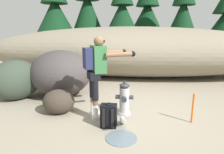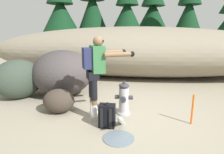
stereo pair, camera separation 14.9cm
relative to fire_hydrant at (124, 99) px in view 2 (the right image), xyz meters
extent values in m
cube|color=gray|center=(0.05, 0.02, -0.36)|extent=(56.00, 56.00, 0.04)
ellipsoid|color=gray|center=(0.05, 3.83, 0.64)|extent=(12.33, 3.20, 1.97)
cylinder|color=#B2B2B7|center=(0.00, 0.00, -0.32)|extent=(0.28, 0.28, 0.04)
cylinder|color=#B2B2B7|center=(0.00, 0.00, -0.02)|extent=(0.21, 0.21, 0.55)
ellipsoid|color=#333338|center=(0.00, 0.00, 0.30)|extent=(0.22, 0.22, 0.10)
cylinder|color=#333338|center=(0.00, 0.00, 0.38)|extent=(0.06, 0.06, 0.05)
cylinder|color=#333338|center=(-0.15, 0.00, 0.04)|extent=(0.09, 0.09, 0.09)
cylinder|color=#333338|center=(0.15, 0.00, 0.04)|extent=(0.09, 0.09, 0.09)
cylinder|color=#333338|center=(0.00, -0.15, 0.04)|extent=(0.11, 0.09, 0.11)
ellipsoid|color=silver|center=(0.00, -0.58, -0.23)|extent=(0.10, 0.91, 0.62)
cylinder|color=slate|center=(0.00, -1.01, -0.33)|extent=(0.53, 0.53, 0.01)
cube|color=beige|center=(-0.60, -0.18, -0.30)|extent=(0.28, 0.21, 0.09)
cylinder|color=white|center=(-0.65, -0.21, -0.13)|extent=(0.10, 0.10, 0.24)
cylinder|color=brown|center=(-0.65, -0.21, 0.04)|extent=(0.10, 0.10, 0.11)
cylinder|color=black|center=(-0.65, -0.21, 0.31)|extent=(0.13, 0.13, 0.44)
cube|color=beige|center=(-0.51, -0.36, -0.30)|extent=(0.28, 0.21, 0.09)
cylinder|color=white|center=(-0.56, -0.39, -0.13)|extent=(0.10, 0.10, 0.24)
cylinder|color=brown|center=(-0.56, -0.39, 0.04)|extent=(0.10, 0.10, 0.11)
cylinder|color=black|center=(-0.56, -0.39, 0.31)|extent=(0.13, 0.13, 0.44)
cube|color=black|center=(-0.61, -0.30, 0.58)|extent=(0.32, 0.38, 0.16)
cube|color=#336B3D|center=(-0.51, -0.25, 0.89)|extent=(0.38, 0.43, 0.52)
cube|color=#23284C|center=(-0.69, -0.34, 0.92)|extent=(0.27, 0.32, 0.40)
sphere|color=brown|center=(-0.50, -0.24, 1.24)|extent=(0.20, 0.20, 0.20)
cube|color=black|center=(-0.42, -0.20, 1.24)|extent=(0.08, 0.14, 0.04)
cylinder|color=brown|center=(-0.28, 0.11, 1.00)|extent=(0.56, 0.34, 0.09)
sphere|color=black|center=(-0.04, 0.23, 1.00)|extent=(0.11, 0.11, 0.11)
cylinder|color=brown|center=(-0.09, -0.28, 1.00)|extent=(0.56, 0.34, 0.09)
sphere|color=black|center=(0.16, -0.16, 1.00)|extent=(0.11, 0.11, 0.11)
cube|color=black|center=(-0.26, -0.62, -0.12)|extent=(0.30, 0.20, 0.44)
cube|color=black|center=(-0.26, -0.49, -0.19)|extent=(0.21, 0.06, 0.20)
torus|color=black|center=(-0.26, -0.62, 0.12)|extent=(0.10, 0.10, 0.02)
cube|color=black|center=(-0.35, -0.73, -0.12)|extent=(0.05, 0.03, 0.37)
cube|color=black|center=(-0.18, -0.73, -0.12)|extent=(0.05, 0.03, 0.37)
ellipsoid|color=#3E3939|center=(-1.84, 1.16, 0.29)|extent=(2.37, 2.44, 1.27)
ellipsoid|color=#354135|center=(-2.89, 0.64, 0.19)|extent=(1.55, 1.53, 1.05)
ellipsoid|color=#3C3329|center=(-1.43, -0.11, -0.07)|extent=(0.70, 0.59, 0.53)
cylinder|color=#47331E|center=(-5.37, 9.65, 0.42)|extent=(0.34, 0.34, 1.51)
cone|color=#0F3319|center=(-5.37, 9.65, 2.49)|extent=(2.86, 2.86, 2.63)
cylinder|color=#47331E|center=(-3.28, 10.69, 0.21)|extent=(0.34, 0.34, 1.10)
cone|color=#0F3319|center=(-3.28, 10.69, 2.54)|extent=(2.82, 2.82, 3.55)
cylinder|color=#47331E|center=(-0.63, 9.66, 0.44)|extent=(0.29, 0.29, 1.56)
cone|color=#0F3319|center=(-0.63, 9.66, 2.40)|extent=(2.39, 2.39, 2.35)
cylinder|color=#47331E|center=(1.20, 11.70, 0.41)|extent=(0.33, 0.33, 1.50)
cone|color=#0F3319|center=(1.20, 11.70, 2.48)|extent=(2.76, 2.76, 2.63)
cylinder|color=#47331E|center=(3.33, 9.38, 0.22)|extent=(0.27, 0.27, 1.12)
cone|color=#0F3319|center=(3.33, 9.38, 2.17)|extent=(2.21, 2.21, 2.78)
cylinder|color=#E55914|center=(1.35, -0.28, -0.04)|extent=(0.04, 0.04, 0.60)
camera|label=1|loc=(0.15, -3.89, 1.41)|focal=30.42mm
camera|label=2|loc=(0.30, -3.87, 1.41)|focal=30.42mm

